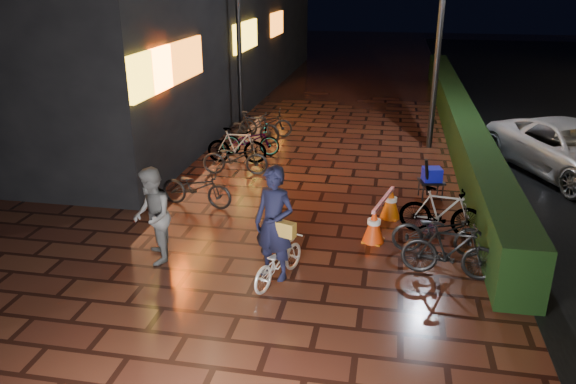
% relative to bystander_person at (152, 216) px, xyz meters
% --- Properties ---
extents(ground, '(80.00, 80.00, 0.00)m').
position_rel_bystander_person_xyz_m(ground, '(2.33, 1.43, -0.81)').
color(ground, '#381911').
rests_on(ground, ground).
extents(hedge, '(0.70, 20.00, 1.00)m').
position_rel_bystander_person_xyz_m(hedge, '(5.63, 9.43, -0.31)').
color(hedge, black).
rests_on(hedge, ground).
extents(bystander_person, '(0.88, 0.96, 1.61)m').
position_rel_bystander_person_xyz_m(bystander_person, '(0.00, 0.00, 0.00)').
color(bystander_person, '#5C5C5E').
rests_on(bystander_person, ground).
extents(van, '(3.76, 4.98, 1.26)m').
position_rel_bystander_person_xyz_m(van, '(7.87, 5.73, -0.17)').
color(van, silver).
rests_on(van, ground).
extents(lamp_post_hedge, '(0.54, 0.28, 5.74)m').
position_rel_bystander_person_xyz_m(lamp_post_hedge, '(4.77, 7.62, 2.35)').
color(lamp_post_hedge, black).
rests_on(lamp_post_hedge, ground).
extents(lamp_post_sf, '(0.51, 0.16, 5.34)m').
position_rel_bystander_person_xyz_m(lamp_post_sf, '(-0.82, 8.53, 2.13)').
color(lamp_post_sf, black).
rests_on(lamp_post_sf, ground).
extents(cyclist, '(0.89, 1.40, 1.89)m').
position_rel_bystander_person_xyz_m(cyclist, '(2.11, -0.32, -0.10)').
color(cyclist, white).
rests_on(cyclist, ground).
extents(traffic_barrier, '(0.69, 1.54, 0.62)m').
position_rel_bystander_person_xyz_m(traffic_barrier, '(3.66, 1.95, -0.50)').
color(traffic_barrier, red).
rests_on(traffic_barrier, ground).
extents(cart_assembly, '(0.59, 0.63, 0.97)m').
position_rel_bystander_person_xyz_m(cart_assembly, '(4.61, 3.70, -0.31)').
color(cart_assembly, black).
rests_on(cart_assembly, ground).
extents(parked_bikes_storefront, '(1.85, 6.16, 0.90)m').
position_rel_bystander_person_xyz_m(parked_bikes_storefront, '(0.02, 5.47, -0.38)').
color(parked_bikes_storefront, black).
rests_on(parked_bikes_storefront, ground).
extents(parked_bikes_hedge, '(1.67, 2.16, 0.90)m').
position_rel_bystander_person_xyz_m(parked_bikes_hedge, '(4.68, 1.13, -0.37)').
color(parked_bikes_hedge, black).
rests_on(parked_bikes_hedge, ground).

